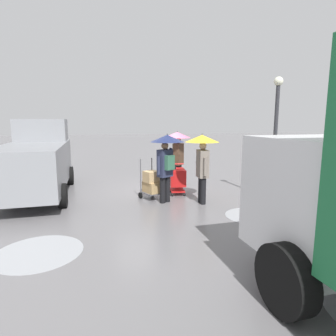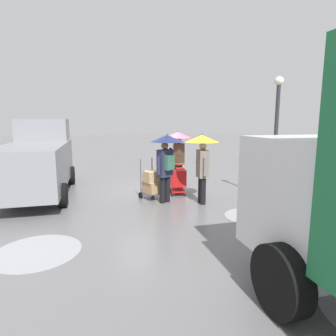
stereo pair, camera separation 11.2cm
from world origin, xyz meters
The scene contains 10 objects.
ground_plane centered at (0.00, 0.00, 0.00)m, with size 90.00×90.00×0.00m, color slate.
slush_patch_under_van centered at (-2.06, 3.62, 0.00)m, with size 1.46×1.46×0.01m, color #999BA0.
slush_patch_mid_street centered at (3.14, 4.35, 0.00)m, with size 1.68×1.68×0.01m, color #999BA0.
cargo_van_parked_right centered at (3.84, -0.51, 1.18)m, with size 2.28×5.38×2.60m.
shopping_cart_vendor centered at (-0.83, 0.82, 0.57)m, with size 0.69×0.90×1.04m.
hand_dolly_boxes centered at (0.19, 1.22, 0.54)m, with size 0.72×0.83×1.32m.
pedestrian_pink_side centered at (-1.26, -0.47, 1.58)m, with size 1.04×1.04×2.15m.
pedestrian_black_side centered at (-0.20, 1.68, 1.57)m, with size 1.04×1.04×2.15m.
pedestrian_white_side centered at (-1.22, 2.05, 1.58)m, with size 1.04×1.04×2.15m.
street_lamp centered at (-3.57, 2.34, 2.37)m, with size 0.28×0.28×3.86m.
Camera 2 is at (2.06, 10.02, 2.51)m, focal length 30.25 mm.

